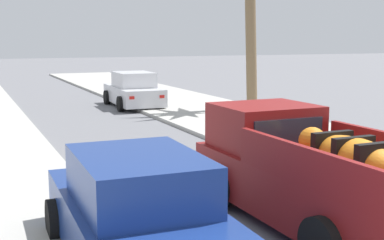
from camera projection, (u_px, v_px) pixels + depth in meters
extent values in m
cube|color=#B2AFA8|center=(274.00, 131.00, 16.78)|extent=(5.00, 60.00, 0.12)
cube|color=silver|center=(244.00, 134.00, 16.35)|extent=(0.16, 60.00, 0.10)
cube|color=maroon|center=(317.00, 191.00, 8.34)|extent=(1.97, 5.12, 0.80)
cube|color=maroon|center=(265.00, 126.00, 9.66)|extent=(1.73, 1.52, 0.80)
cube|color=#283342|center=(289.00, 132.00, 8.97)|extent=(1.38, 0.07, 0.44)
cube|color=#283342|center=(244.00, 119.00, 10.34)|extent=(1.46, 0.07, 0.48)
cube|color=maroon|center=(304.00, 167.00, 7.09)|extent=(0.13, 3.30, 0.56)
cylinder|color=black|center=(219.00, 187.00, 9.35)|extent=(0.27, 0.76, 0.76)
cylinder|color=black|center=(309.00, 175.00, 10.15)|extent=(0.27, 0.76, 0.76)
ellipsoid|color=orange|center=(353.00, 158.00, 7.54)|extent=(0.72, 1.71, 0.60)
sphere|color=orange|center=(312.00, 141.00, 8.38)|extent=(0.44, 0.44, 0.44)
cube|color=black|center=(376.00, 165.00, 7.11)|extent=(0.72, 0.13, 0.61)
cube|color=black|center=(353.00, 158.00, 7.54)|extent=(0.72, 0.13, 0.61)
cube|color=black|center=(332.00, 151.00, 7.96)|extent=(0.72, 0.13, 0.61)
cube|color=silver|center=(133.00, 95.00, 23.13)|extent=(1.92, 4.27, 0.72)
cube|color=silver|center=(134.00, 79.00, 22.93)|extent=(1.60, 2.16, 0.64)
cube|color=#283342|center=(128.00, 78.00, 23.82)|extent=(1.37, 0.13, 0.52)
cube|color=#283342|center=(140.00, 82.00, 22.04)|extent=(1.34, 0.13, 0.50)
cylinder|color=black|center=(107.00, 97.00, 24.03)|extent=(0.24, 0.65, 0.64)
cylinder|color=black|center=(145.00, 96.00, 24.68)|extent=(0.24, 0.65, 0.64)
cylinder|color=black|center=(121.00, 104.00, 21.64)|extent=(0.24, 0.65, 0.64)
cylinder|color=black|center=(162.00, 102.00, 22.29)|extent=(0.24, 0.65, 0.64)
cube|color=red|center=(132.00, 98.00, 20.94)|extent=(0.20, 0.05, 0.12)
cube|color=white|center=(109.00, 89.00, 24.83)|extent=(0.20, 0.05, 0.10)
cube|color=red|center=(162.00, 97.00, 21.40)|extent=(0.20, 0.05, 0.12)
cube|color=white|center=(134.00, 88.00, 25.28)|extent=(0.20, 0.05, 0.10)
cube|color=navy|center=(137.00, 227.00, 6.92)|extent=(1.88, 4.25, 0.72)
cube|color=navy|center=(139.00, 179.00, 6.72)|extent=(1.58, 2.14, 0.64)
cube|color=#283342|center=(120.00, 164.00, 7.61)|extent=(1.37, 0.12, 0.52)
cube|color=#283342|center=(163.00, 202.00, 5.83)|extent=(1.34, 0.12, 0.50)
cylinder|color=black|center=(55.00, 220.00, 7.81)|extent=(0.24, 0.65, 0.64)
cylinder|color=black|center=(169.00, 206.00, 8.48)|extent=(0.24, 0.65, 0.64)
cube|color=white|center=(65.00, 185.00, 8.61)|extent=(0.20, 0.05, 0.10)
cube|color=white|center=(138.00, 178.00, 9.07)|extent=(0.20, 0.05, 0.10)
cylinder|color=brown|center=(251.00, 30.00, 21.49)|extent=(0.44, 0.89, 6.65)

